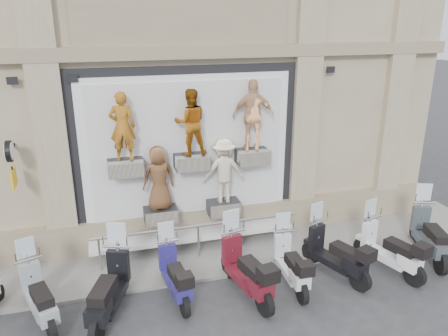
{
  "coord_description": "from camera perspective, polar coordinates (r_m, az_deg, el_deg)",
  "views": [
    {
      "loc": [
        -2.0,
        -7.18,
        5.59
      ],
      "look_at": [
        0.62,
        1.9,
        2.33
      ],
      "focal_mm": 35.0,
      "sensor_mm": 36.0,
      "label": 1
    }
  ],
  "objects": [
    {
      "name": "scooter_h",
      "position": [
        10.21,
        14.46,
        -9.67
      ],
      "size": [
        1.19,
        2.03,
        1.59
      ],
      "primitive_type": null,
      "rotation": [
        0.0,
        0.0,
        0.34
      ],
      "color": "black",
      "rests_on": "ground"
    },
    {
      "name": "scooter_f",
      "position": [
        9.25,
        2.9,
        -11.87
      ],
      "size": [
        0.98,
        2.16,
        1.69
      ],
      "primitive_type": null,
      "rotation": [
        0.0,
        0.0,
        0.19
      ],
      "color": "#540E19",
      "rests_on": "ground"
    },
    {
      "name": "scooter_g",
      "position": [
        9.71,
        8.8,
        -11.2
      ],
      "size": [
        0.63,
        1.84,
        1.48
      ],
      "primitive_type": null,
      "rotation": [
        0.0,
        0.0,
        -0.05
      ],
      "color": "silver",
      "rests_on": "ground"
    },
    {
      "name": "scooter_d",
      "position": [
        8.9,
        -14.91,
        -13.85
      ],
      "size": [
        1.31,
        2.19,
        1.71
      ],
      "primitive_type": null,
      "rotation": [
        0.0,
        0.0,
        -0.36
      ],
      "color": "black",
      "rests_on": "ground"
    },
    {
      "name": "clock_sign_bracket",
      "position": [
        10.22,
        -26.11,
        1.2
      ],
      "size": [
        0.1,
        0.8,
        1.02
      ],
      "color": "black",
      "rests_on": "ground"
    },
    {
      "name": "scooter_j",
      "position": [
        11.72,
        25.44,
        -6.88
      ],
      "size": [
        1.21,
        2.15,
        1.68
      ],
      "primitive_type": null,
      "rotation": [
        0.0,
        0.0,
        -0.31
      ],
      "color": "#343C40",
      "rests_on": "ground"
    },
    {
      "name": "scooter_i",
      "position": [
        10.76,
        20.9,
        -8.85
      ],
      "size": [
        1.1,
        2.02,
        1.58
      ],
      "primitive_type": null,
      "rotation": [
        0.0,
        0.0,
        0.29
      ],
      "color": "white",
      "rests_on": "ground"
    },
    {
      "name": "guard_rail",
      "position": [
        10.7,
        -3.37,
        -9.63
      ],
      "size": [
        5.06,
        0.1,
        0.93
      ],
      "primitive_type": null,
      "color": "#9EA0A5",
      "rests_on": "ground"
    },
    {
      "name": "scooter_c",
      "position": [
        9.27,
        -23.2,
        -14.08
      ],
      "size": [
        1.16,
        1.96,
        1.53
      ],
      "primitive_type": null,
      "rotation": [
        0.0,
        0.0,
        0.35
      ],
      "color": "gray",
      "rests_on": "ground"
    },
    {
      "name": "sidewalk",
      "position": [
        11.0,
        -3.44,
        -11.33
      ],
      "size": [
        16.0,
        2.2,
        0.08
      ],
      "primitive_type": "cube",
      "color": "gray",
      "rests_on": "ground"
    },
    {
      "name": "ground",
      "position": [
        9.32,
        -0.43,
        -17.85
      ],
      "size": [
        90.0,
        90.0,
        0.0
      ],
      "primitive_type": "plane",
      "color": "#2F2F31",
      "rests_on": "ground"
    },
    {
      "name": "building",
      "position": [
        14.32,
        -8.59,
        20.48
      ],
      "size": [
        14.0,
        8.6,
        12.0
      ],
      "primitive_type": null,
      "color": "tan",
      "rests_on": "ground"
    },
    {
      "name": "shop_vitrine",
      "position": [
        10.65,
        -3.88,
        1.43
      ],
      "size": [
        5.6,
        0.83,
        4.3
      ],
      "color": "black",
      "rests_on": "ground"
    },
    {
      "name": "scooter_e",
      "position": [
        9.28,
        -6.5,
        -12.64
      ],
      "size": [
        0.71,
        1.86,
        1.48
      ],
      "primitive_type": null,
      "rotation": [
        0.0,
        0.0,
        0.1
      ],
      "color": "navy",
      "rests_on": "ground"
    }
  ]
}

